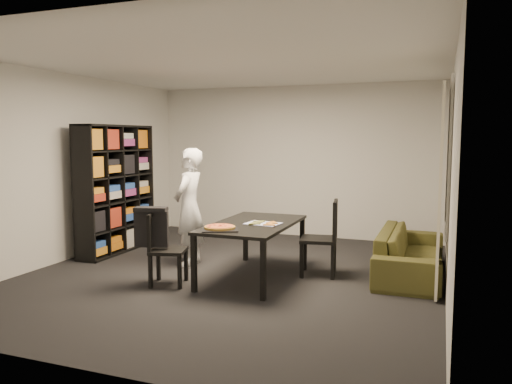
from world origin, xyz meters
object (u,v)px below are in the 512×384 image
at_px(baking_tray, 220,229).
at_px(pepperoni_pizza, 220,227).
at_px(bookshelf, 116,189).
at_px(dining_table, 253,228).
at_px(sofa, 411,252).
at_px(person, 189,207).
at_px(chair_right, 326,233).
at_px(chair_left, 161,244).

height_order(baking_tray, pepperoni_pizza, pepperoni_pizza).
height_order(bookshelf, dining_table, bookshelf).
xyz_separation_m(bookshelf, sofa, (4.24, 0.21, -0.67)).
bearing_deg(sofa, dining_table, 114.53).
bearing_deg(person, chair_right, 90.76).
height_order(bookshelf, baking_tray, bookshelf).
bearing_deg(baking_tray, person, 134.55).
xyz_separation_m(pepperoni_pizza, sofa, (2.00, 1.36, -0.43)).
height_order(chair_left, chair_right, chair_right).
bearing_deg(dining_table, person, 163.96).
bearing_deg(chair_left, dining_table, -70.67).
xyz_separation_m(chair_left, person, (-0.13, 0.94, 0.30)).
relative_size(chair_left, pepperoni_pizza, 2.42).
relative_size(baking_tray, sofa, 0.21).
bearing_deg(dining_table, sofa, 24.53).
bearing_deg(dining_table, baking_tray, -107.85).
bearing_deg(chair_left, pepperoni_pizza, -97.66).
distance_m(pepperoni_pizza, sofa, 2.46).
height_order(chair_left, sofa, chair_left).
relative_size(person, sofa, 0.82).
distance_m(bookshelf, dining_table, 2.53).
distance_m(bookshelf, chair_right, 3.28).
height_order(baking_tray, sofa, baking_tray).
distance_m(baking_tray, sofa, 2.46).
xyz_separation_m(bookshelf, chair_right, (3.24, -0.19, -0.41)).
distance_m(dining_table, sofa, 2.01).
bearing_deg(pepperoni_pizza, chair_right, 43.45).
bearing_deg(pepperoni_pizza, dining_table, 69.72).
distance_m(dining_table, pepperoni_pizza, 0.58).
relative_size(bookshelf, person, 1.21).
bearing_deg(person, bookshelf, -105.72).
height_order(dining_table, pepperoni_pizza, pepperoni_pizza).
relative_size(person, baking_tray, 3.94).
relative_size(dining_table, chair_left, 1.93).
distance_m(bookshelf, chair_left, 2.04).
xyz_separation_m(bookshelf, pepperoni_pizza, (2.23, -1.15, -0.24)).
height_order(dining_table, baking_tray, baking_tray).
bearing_deg(person, pepperoni_pizza, 41.99).
bearing_deg(dining_table, chair_right, 27.33).
bearing_deg(chair_right, person, -95.29).
bearing_deg(chair_left, person, -8.13).
height_order(pepperoni_pizza, sofa, pepperoni_pizza).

